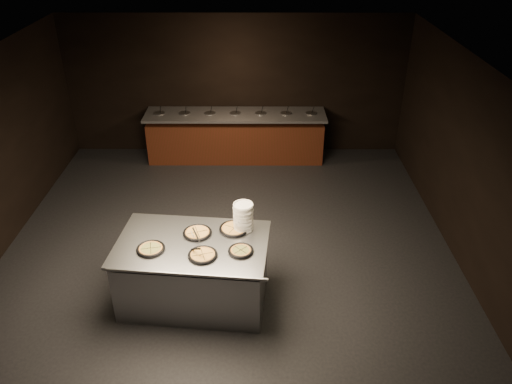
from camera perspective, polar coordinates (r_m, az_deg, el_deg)
room at (r=6.89m, az=-3.62°, el=1.57°), size 7.02×8.02×2.92m
salad_bar at (r=10.52m, az=-2.33°, el=6.06°), size 3.70×0.83×1.18m
serving_counter at (r=6.82m, az=-7.09°, el=-9.11°), size 2.07×1.44×0.94m
plate_stack at (r=6.62m, az=-1.46°, el=-2.86°), size 0.27×0.27×0.39m
pan_veggie_whole at (r=6.47m, az=-11.94°, el=-6.35°), size 0.36×0.36×0.04m
pan_cheese_whole at (r=6.67m, az=-6.72°, el=-4.63°), size 0.38×0.38×0.04m
pan_cheese_slices_a at (r=6.71m, az=-2.50°, el=-4.19°), size 0.41×0.41×0.04m
pan_cheese_slices_b at (r=6.27m, az=-6.11°, el=-7.15°), size 0.37×0.37×0.04m
pan_veggie_slices at (r=6.30m, az=-1.75°, el=-6.71°), size 0.32×0.32×0.04m
server_left at (r=6.54m, az=-7.09°, el=-4.84°), size 0.23×0.27×0.16m
server_right at (r=6.23m, az=-6.59°, el=-6.83°), size 0.26×0.25×0.16m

